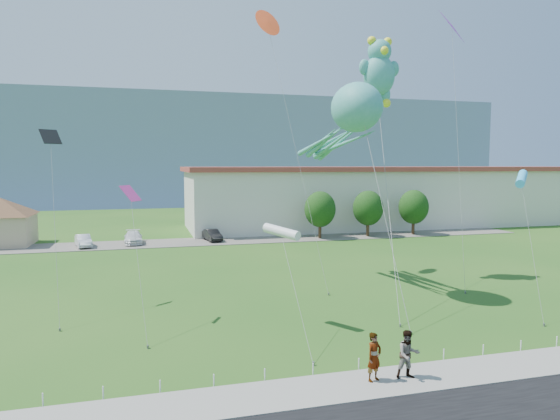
# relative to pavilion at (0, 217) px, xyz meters

# --- Properties ---
(ground) EXTENTS (160.00, 160.00, 0.00)m
(ground) POSITION_rel_pavilion_xyz_m (24.00, -38.00, -3.02)
(ground) COLOR #225217
(ground) RESTS_ON ground
(sidewalk) EXTENTS (80.00, 2.50, 0.10)m
(sidewalk) POSITION_rel_pavilion_xyz_m (24.00, -40.75, -2.97)
(sidewalk) COLOR gray
(sidewalk) RESTS_ON ground
(parking_strip) EXTENTS (70.00, 6.00, 0.06)m
(parking_strip) POSITION_rel_pavilion_xyz_m (24.00, -3.00, -2.99)
(parking_strip) COLOR #59544C
(parking_strip) RESTS_ON ground
(hill_ridge) EXTENTS (160.00, 50.00, 25.00)m
(hill_ridge) POSITION_rel_pavilion_xyz_m (24.00, 82.00, 9.48)
(hill_ridge) COLOR gray
(hill_ridge) RESTS_ON ground
(pavilion) EXTENTS (9.20, 9.20, 5.00)m
(pavilion) POSITION_rel_pavilion_xyz_m (0.00, 0.00, 0.00)
(pavilion) COLOR tan
(pavilion) RESTS_ON ground
(warehouse) EXTENTS (61.00, 15.00, 8.20)m
(warehouse) POSITION_rel_pavilion_xyz_m (50.00, 6.00, 1.10)
(warehouse) COLOR beige
(warehouse) RESTS_ON ground
(rope_fence) EXTENTS (26.05, 0.05, 0.50)m
(rope_fence) POSITION_rel_pavilion_xyz_m (24.00, -39.30, -2.77)
(rope_fence) COLOR white
(rope_fence) RESTS_ON ground
(tree_near) EXTENTS (3.60, 3.60, 5.47)m
(tree_near) POSITION_rel_pavilion_xyz_m (34.00, -4.00, 0.36)
(tree_near) COLOR #3F2B19
(tree_near) RESTS_ON ground
(tree_mid) EXTENTS (3.60, 3.60, 5.47)m
(tree_mid) POSITION_rel_pavilion_xyz_m (40.00, -4.00, 0.36)
(tree_mid) COLOR #3F2B19
(tree_mid) RESTS_ON ground
(tree_far) EXTENTS (3.60, 3.60, 5.47)m
(tree_far) POSITION_rel_pavilion_xyz_m (46.00, -4.00, 0.36)
(tree_far) COLOR #3F2B19
(tree_far) RESTS_ON ground
(pedestrian_left) EXTENTS (0.81, 0.69, 1.90)m
(pedestrian_left) POSITION_rel_pavilion_xyz_m (23.05, -40.60, -1.97)
(pedestrian_left) COLOR gray
(pedestrian_left) RESTS_ON sidewalk
(pedestrian_right) EXTENTS (1.00, 0.81, 1.92)m
(pedestrian_right) POSITION_rel_pavilion_xyz_m (24.43, -40.75, -1.97)
(pedestrian_right) COLOR gray
(pedestrian_right) RESTS_ON sidewalk
(parked_car_silver) EXTENTS (2.15, 3.99, 1.25)m
(parked_car_silver) POSITION_rel_pavilion_xyz_m (8.43, -3.46, -2.34)
(parked_car_silver) COLOR silver
(parked_car_silver) RESTS_ON parking_strip
(parked_car_white) EXTENTS (1.96, 4.55, 1.31)m
(parked_car_white) POSITION_rel_pavilion_xyz_m (13.34, -2.50, -2.31)
(parked_car_white) COLOR white
(parked_car_white) RESTS_ON parking_strip
(parked_car_black) EXTENTS (1.96, 4.01, 1.27)m
(parked_car_black) POSITION_rel_pavilion_xyz_m (21.76, -2.76, -2.33)
(parked_car_black) COLOR black
(parked_car_black) RESTS_ON parking_strip
(octopus_kite) EXTENTS (3.09, 14.82, 13.58)m
(octopus_kite) POSITION_rel_pavilion_xyz_m (27.51, -27.19, 8.24)
(octopus_kite) COLOR teal
(octopus_kite) RESTS_ON ground
(teddy_bear_kite) EXTENTS (5.78, 12.41, 17.80)m
(teddy_bear_kite) POSITION_rel_pavilion_xyz_m (31.51, -23.48, 12.37)
(teddy_bear_kite) COLOR teal
(teddy_bear_kite) RESTS_ON ground
(small_kite_orange) EXTENTS (2.87, 9.35, 20.12)m
(small_kite_orange) POSITION_rel_pavilion_xyz_m (24.16, -19.45, 15.89)
(small_kite_orange) COLOR #CC4016
(small_kite_orange) RESTS_ON ground
(small_kite_cyan) EXTENTS (1.47, 4.60, 8.10)m
(small_kite_cyan) POSITION_rel_pavilion_xyz_m (35.89, -33.30, 4.58)
(small_kite_cyan) COLOR #38BCFF
(small_kite_cyan) RESTS_ON ground
(small_kite_purple) EXTENTS (3.06, 6.27, 19.41)m
(small_kite_purple) POSITION_rel_pavilion_xyz_m (36.93, -24.42, 15.23)
(small_kite_purple) COLOR #AF31C7
(small_kite_purple) RESTS_ON ground
(small_kite_black) EXTENTS (1.71, 6.49, 10.57)m
(small_kite_black) POSITION_rel_pavilion_xyz_m (9.37, -25.69, 6.00)
(small_kite_black) COLOR black
(small_kite_black) RESTS_ON ground
(small_kite_white) EXTENTS (0.50, 6.58, 5.44)m
(small_kite_white) POSITION_rel_pavilion_xyz_m (21.42, -33.00, 1.94)
(small_kite_white) COLOR white
(small_kite_white) RESTS_ON ground
(small_kite_pink) EXTENTS (1.40, 5.44, 7.37)m
(small_kite_pink) POSITION_rel_pavilion_xyz_m (13.95, -30.21, 3.27)
(small_kite_pink) COLOR #F03597
(small_kite_pink) RESTS_ON ground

